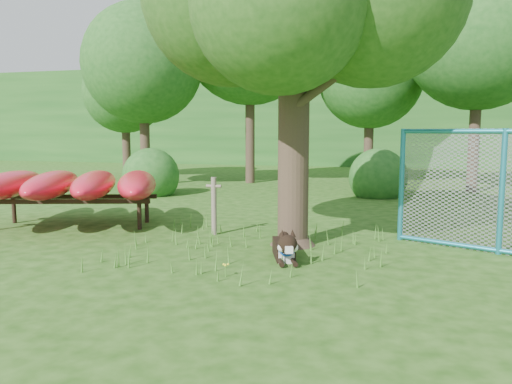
# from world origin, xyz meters

# --- Properties ---
(ground) EXTENTS (80.00, 80.00, 0.00)m
(ground) POSITION_xyz_m (0.00, 0.00, 0.00)
(ground) COLOR #1B430D
(ground) RESTS_ON ground
(wooden_post) EXTENTS (0.31, 0.10, 1.13)m
(wooden_post) POSITION_xyz_m (-0.93, 2.21, 0.60)
(wooden_post) COLOR #6A5D50
(wooden_post) RESTS_ON ground
(kayak_rack) EXTENTS (4.67, 4.18, 1.17)m
(kayak_rack) POSITION_xyz_m (-4.13, 2.26, 0.90)
(kayak_rack) COLOR black
(kayak_rack) RESTS_ON ground
(husky_dog) EXTENTS (0.61, 1.24, 0.56)m
(husky_dog) POSITION_xyz_m (0.83, 0.64, 0.20)
(husky_dog) COLOR black
(husky_dog) RESTS_ON ground
(fence_section) EXTENTS (3.25, 1.58, 3.45)m
(fence_section) POSITION_xyz_m (4.16, 1.97, 1.04)
(fence_section) COLOR teal
(fence_section) RESTS_ON ground
(wildflower_clump) EXTENTS (0.09, 0.09, 0.19)m
(wildflower_clump) POSITION_xyz_m (0.21, -0.46, 0.16)
(wildflower_clump) COLOR #49852B
(wildflower_clump) RESTS_ON ground
(bg_tree_a) EXTENTS (4.40, 4.40, 6.70)m
(bg_tree_a) POSITION_xyz_m (-6.50, 10.00, 4.48)
(bg_tree_a) COLOR #36281D
(bg_tree_a) RESTS_ON ground
(bg_tree_b) EXTENTS (5.20, 5.20, 8.22)m
(bg_tree_b) POSITION_xyz_m (-3.00, 12.00, 5.61)
(bg_tree_b) COLOR #36281D
(bg_tree_b) RESTS_ON ground
(bg_tree_c) EXTENTS (4.00, 4.00, 6.12)m
(bg_tree_c) POSITION_xyz_m (1.50, 13.00, 4.11)
(bg_tree_c) COLOR #36281D
(bg_tree_c) RESTS_ON ground
(bg_tree_d) EXTENTS (4.80, 4.80, 7.50)m
(bg_tree_d) POSITION_xyz_m (5.00, 11.00, 5.08)
(bg_tree_d) COLOR #36281D
(bg_tree_d) RESTS_ON ground
(bg_tree_f) EXTENTS (3.60, 3.60, 5.55)m
(bg_tree_f) POSITION_xyz_m (-9.00, 13.00, 3.73)
(bg_tree_f) COLOR #36281D
(bg_tree_f) RESTS_ON ground
(shrub_left) EXTENTS (1.80, 1.80, 1.80)m
(shrub_left) POSITION_xyz_m (-5.00, 7.50, 0.00)
(shrub_left) COLOR #1C531B
(shrub_left) RESTS_ON ground
(shrub_mid) EXTENTS (1.80, 1.80, 1.80)m
(shrub_mid) POSITION_xyz_m (2.00, 9.00, 0.00)
(shrub_mid) COLOR #1C531B
(shrub_mid) RESTS_ON ground
(wooded_hillside) EXTENTS (80.00, 12.00, 6.00)m
(wooded_hillside) POSITION_xyz_m (0.00, 28.00, 3.00)
(wooded_hillside) COLOR #1C531B
(wooded_hillside) RESTS_ON ground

